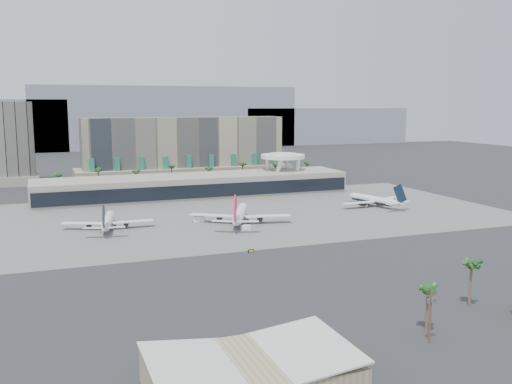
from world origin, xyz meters
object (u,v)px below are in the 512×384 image
object	(u,v)px
utility_pole	(431,311)
airliner_left	(108,221)
airliner_centre	(240,214)
service_vehicle_a	(199,219)
service_vehicle_b	(246,228)
taxiway_sign	(251,251)
airliner_right	(374,200)

from	to	relation	value
utility_pole	airliner_left	distance (m)	148.55
utility_pole	airliner_centre	xyz separation A→B (m)	(2.03, 130.83, -3.20)
utility_pole	service_vehicle_a	xyz separation A→B (m)	(-13.42, 140.38, -5.97)
utility_pole	airliner_left	world-z (taller)	airliner_left
service_vehicle_b	taxiway_sign	world-z (taller)	service_vehicle_b
airliner_left	taxiway_sign	world-z (taller)	airliner_left
airliner_left	airliner_centre	size ratio (longest dim) A/B	0.90
utility_pole	taxiway_sign	world-z (taller)	utility_pole
airliner_left	airliner_centre	xyz separation A→B (m)	(54.19, -8.21, 0.62)
utility_pole	service_vehicle_a	distance (m)	141.14
service_vehicle_a	service_vehicle_b	xyz separation A→B (m)	(13.73, -22.14, -0.21)
airliner_centre	service_vehicle_a	bearing A→B (deg)	172.50
utility_pole	taxiway_sign	size ratio (longest dim) A/B	5.38
airliner_centre	airliner_right	distance (m)	77.75
service_vehicle_a	taxiway_sign	size ratio (longest dim) A/B	2.14
taxiway_sign	airliner_right	bearing A→B (deg)	32.80
airliner_centre	airliner_right	size ratio (longest dim) A/B	1.12
airliner_centre	utility_pole	bearing A→B (deg)	-66.67
service_vehicle_a	taxiway_sign	xyz separation A→B (m)	(3.55, -56.09, -0.67)
airliner_centre	service_vehicle_a	world-z (taller)	airliner_centre
airliner_left	taxiway_sign	distance (m)	69.24
service_vehicle_b	taxiway_sign	bearing A→B (deg)	-104.39
airliner_centre	service_vehicle_a	xyz separation A→B (m)	(-15.45, 9.54, -2.78)
airliner_left	airliner_right	distance (m)	130.64
airliner_centre	taxiway_sign	distance (m)	48.17
service_vehicle_b	utility_pole	bearing A→B (deg)	-87.85
airliner_centre	airliner_right	world-z (taller)	airliner_centre
airliner_left	taxiway_sign	size ratio (longest dim) A/B	17.01
airliner_left	airliner_right	world-z (taller)	airliner_right
service_vehicle_b	airliner_right	bearing A→B (deg)	21.82
airliner_centre	taxiway_sign	xyz separation A→B (m)	(-11.90, -46.55, -3.45)
airliner_centre	taxiway_sign	world-z (taller)	airliner_centre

